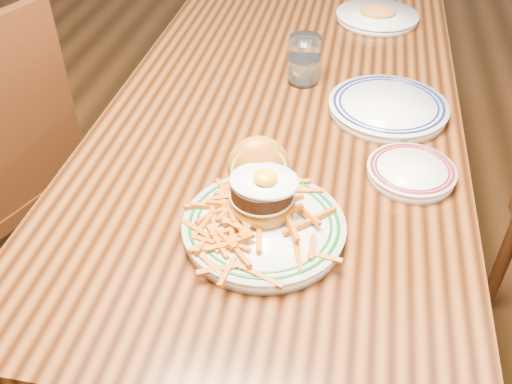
# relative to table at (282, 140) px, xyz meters

# --- Properties ---
(floor) EXTENTS (6.00, 6.00, 0.00)m
(floor) POSITION_rel_table_xyz_m (0.00, 0.00, -0.66)
(floor) COLOR black
(floor) RESTS_ON ground
(table) EXTENTS (0.85, 1.60, 0.75)m
(table) POSITION_rel_table_xyz_m (0.00, 0.00, 0.00)
(table) COLOR black
(table) RESTS_ON floor
(main_plate) EXTENTS (0.30, 0.32, 0.14)m
(main_plate) POSITION_rel_table_xyz_m (0.03, -0.42, 0.13)
(main_plate) COLOR silver
(main_plate) RESTS_ON table
(side_plate) EXTENTS (0.18, 0.19, 0.03)m
(side_plate) POSITION_rel_table_xyz_m (0.30, -0.21, 0.10)
(side_plate) COLOR silver
(side_plate) RESTS_ON table
(rear_plate) EXTENTS (0.28, 0.28, 0.03)m
(rear_plate) POSITION_rel_table_xyz_m (0.25, 0.03, 0.11)
(rear_plate) COLOR silver
(rear_plate) RESTS_ON table
(water_glass) EXTENTS (0.08, 0.08, 0.12)m
(water_glass) POSITION_rel_table_xyz_m (0.03, 0.15, 0.14)
(water_glass) COLOR white
(water_glass) RESTS_ON table
(far_plate) EXTENTS (0.26, 0.26, 0.05)m
(far_plate) POSITION_rel_table_xyz_m (0.21, 0.58, 0.10)
(far_plate) COLOR silver
(far_plate) RESTS_ON table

